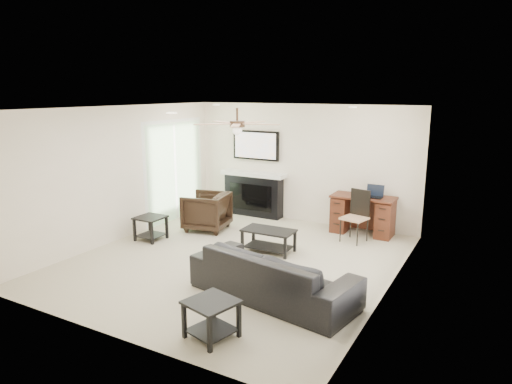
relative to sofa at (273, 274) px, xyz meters
The scene contains 10 objects.
room_shell 1.98m from the sofa, 134.11° to the left, with size 5.50×5.54×2.52m.
sofa is the anchor object (origin of this frame).
armchair 3.37m from the sofa, 140.41° to the left, with size 0.81×0.84×0.76m, color black.
coffee_table 1.84m from the sofa, 119.36° to the left, with size 0.90×0.50×0.40m, color black.
end_table_near 1.26m from the sofa, 96.84° to the right, with size 0.52×0.52×0.45m, color black.
end_table_left 3.34m from the sofa, 160.75° to the left, with size 0.50×0.50×0.45m, color black.
fireplace_unit 4.27m from the sofa, 123.00° to the left, with size 1.52×0.34×1.91m, color black.
desk 3.41m from the sofa, 85.93° to the left, with size 1.22×0.56×0.76m, color #431F10.
desk_chair 2.87m from the sofa, 85.15° to the left, with size 0.42×0.44×0.97m, color black.
laptop 3.45m from the sofa, 82.55° to the left, with size 0.33×0.24×0.23m, color black.
Camera 1 is at (3.79, -6.11, 2.77)m, focal length 32.00 mm.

